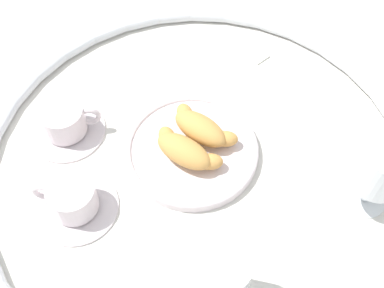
{
  "coord_description": "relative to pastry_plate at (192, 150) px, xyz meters",
  "views": [
    {
      "loc": [
        0.06,
        -0.45,
        0.74
      ],
      "look_at": [
        -0.02,
        0.02,
        0.03
      ],
      "focal_mm": 47.83,
      "sensor_mm": 36.0,
      "label": 1
    }
  ],
  "objects": [
    {
      "name": "coffee_cup_near",
      "position": [
        -0.17,
        -0.13,
        0.02
      ],
      "size": [
        0.14,
        0.14,
        0.06
      ],
      "color": "silver",
      "rests_on": "ground_plane"
    },
    {
      "name": "juice_glass_left",
      "position": [
        0.08,
        -0.24,
        0.08
      ],
      "size": [
        0.08,
        0.08,
        0.14
      ],
      "color": "white",
      "rests_on": "ground_plane"
    },
    {
      "name": "sugar_packet",
      "position": [
        0.09,
        0.25,
        -0.01
      ],
      "size": [
        0.06,
        0.06,
        0.01
      ],
      "primitive_type": "cube",
      "rotation": [
        0.0,
        0.0,
        -0.71
      ],
      "color": "white",
      "rests_on": "ground_plane"
    },
    {
      "name": "juice_glass_right",
      "position": [
        0.29,
        -0.04,
        0.08
      ],
      "size": [
        0.08,
        0.08,
        0.14
      ],
      "color": "white",
      "rests_on": "ground_plane"
    },
    {
      "name": "coffee_cup_far",
      "position": [
        -0.23,
        0.01,
        0.02
      ],
      "size": [
        0.14,
        0.14,
        0.06
      ],
      "color": "silver",
      "rests_on": "ground_plane"
    },
    {
      "name": "table_chrome_rim",
      "position": [
        0.02,
        -0.02,
        0.0
      ],
      "size": [
        0.74,
        0.74,
        0.02
      ],
      "primitive_type": "torus",
      "color": "silver",
      "rests_on": "ground_plane"
    },
    {
      "name": "croissant_large",
      "position": [
        -0.01,
        -0.02,
        0.03
      ],
      "size": [
        0.12,
        0.1,
        0.04
      ],
      "color": "#D6994C",
      "rests_on": "pastry_plate"
    },
    {
      "name": "ground_plane",
      "position": [
        0.02,
        -0.02,
        -0.01
      ],
      "size": [
        2.2,
        2.2,
        0.0
      ],
      "primitive_type": "plane",
      "color": "silver"
    },
    {
      "name": "pastry_plate",
      "position": [
        0.0,
        0.0,
        0.0
      ],
      "size": [
        0.23,
        0.23,
        0.02
      ],
      "color": "silver",
      "rests_on": "ground_plane"
    },
    {
      "name": "croissant_small",
      "position": [
        0.01,
        0.03,
        0.03
      ],
      "size": [
        0.12,
        0.1,
        0.04
      ],
      "color": "#D6994C",
      "rests_on": "pastry_plate"
    }
  ]
}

